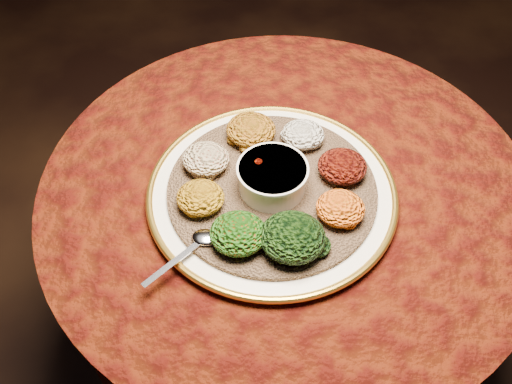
# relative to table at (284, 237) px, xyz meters

# --- Properties ---
(table) EXTENTS (0.96, 0.96, 0.73)m
(table) POSITION_rel_table_xyz_m (0.00, 0.00, 0.00)
(table) COLOR black
(table) RESTS_ON ground
(platter) EXTENTS (0.55, 0.55, 0.02)m
(platter) POSITION_rel_table_xyz_m (-0.03, -0.04, 0.19)
(platter) COLOR white
(platter) RESTS_ON table
(injera) EXTENTS (0.52, 0.52, 0.01)m
(injera) POSITION_rel_table_xyz_m (-0.03, -0.04, 0.20)
(injera) COLOR brown
(injera) RESTS_ON platter
(stew_bowl) EXTENTS (0.13, 0.13, 0.05)m
(stew_bowl) POSITION_rel_table_xyz_m (-0.03, -0.04, 0.24)
(stew_bowl) COLOR silver
(stew_bowl) RESTS_ON injera
(spoon) EXTENTS (0.11, 0.13, 0.01)m
(spoon) POSITION_rel_table_xyz_m (-0.14, -0.18, 0.21)
(spoon) COLOR silver
(spoon) RESTS_ON injera
(portion_ayib) EXTENTS (0.08, 0.08, 0.04)m
(portion_ayib) POSITION_rel_table_xyz_m (0.02, 0.09, 0.23)
(portion_ayib) COLOR silver
(portion_ayib) RESTS_ON injera
(portion_kitfo) EXTENTS (0.09, 0.09, 0.04)m
(portion_kitfo) POSITION_rel_table_xyz_m (0.10, 0.01, 0.23)
(portion_kitfo) COLOR black
(portion_kitfo) RESTS_ON injera
(portion_tikil) EXTENTS (0.09, 0.08, 0.04)m
(portion_tikil) POSITION_rel_table_xyz_m (0.10, -0.09, 0.23)
(portion_tikil) COLOR #A9770E
(portion_tikil) RESTS_ON injera
(portion_gomen) EXTENTS (0.11, 0.11, 0.05)m
(portion_gomen) POSITION_rel_table_xyz_m (0.02, -0.17, 0.23)
(portion_gomen) COLOR black
(portion_gomen) RESTS_ON injera
(portion_mixveg) EXTENTS (0.10, 0.09, 0.05)m
(portion_mixveg) POSITION_rel_table_xyz_m (-0.07, -0.17, 0.23)
(portion_mixveg) COLOR #9E2B0A
(portion_mixveg) RESTS_ON injera
(portion_kik) EXTENTS (0.09, 0.08, 0.04)m
(portion_kik) POSITION_rel_table_xyz_m (-0.15, -0.10, 0.23)
(portion_kik) COLOR #AF7B0F
(portion_kik) RESTS_ON injera
(portion_timatim) EXTENTS (0.09, 0.09, 0.04)m
(portion_timatim) POSITION_rel_table_xyz_m (-0.16, -0.00, 0.23)
(portion_timatim) COLOR maroon
(portion_timatim) RESTS_ON injera
(portion_shiro) EXTENTS (0.10, 0.09, 0.05)m
(portion_shiro) POSITION_rel_table_xyz_m (-0.08, 0.08, 0.23)
(portion_shiro) COLOR #9F5713
(portion_shiro) RESTS_ON injera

